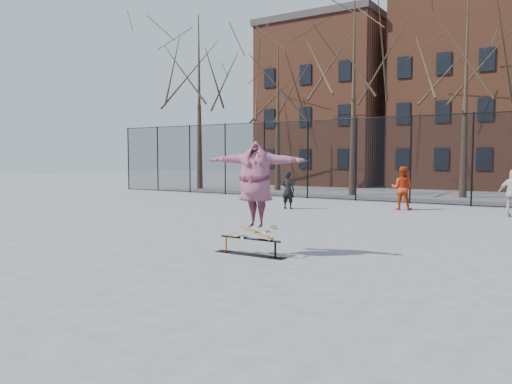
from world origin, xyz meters
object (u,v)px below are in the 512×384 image
Objects in this scene: skater at (256,190)px; bystander_black at (288,190)px; skateboard at (256,236)px; skate_rail at (250,248)px; bystander_red at (402,188)px.

skater is 1.46× the size of bystander_black.
skater is (0.00, 0.00, 0.97)m from skateboard.
skate_rail is 1.26m from skater.
bystander_red is (-0.13, 11.02, -0.53)m from skater.
skate_rail is at bearing 180.00° from skateboard.
skate_rail is 9.74m from bystander_black.
bystander_black is at bearing 114.27° from skate_rail.
skater is 11.04m from bystander_red.
skateboard is 11.03m from bystander_red.
skate_rail is 1.87× the size of skateboard.
skate_rail is 1.11× the size of bystander_black.
bystander_black is 4.56m from bystander_red.
bystander_black is at bearing 101.54° from skater.
skateboard is at bearing 113.18° from bystander_black.
skater is at bearing 0.00° from skate_rail.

